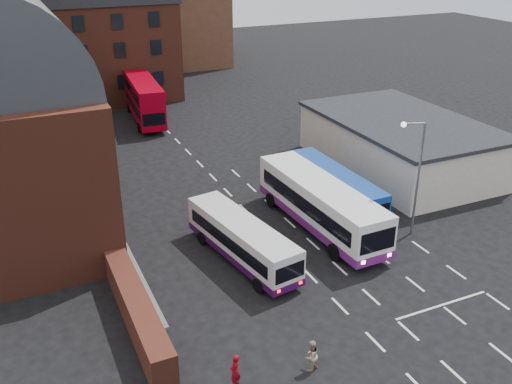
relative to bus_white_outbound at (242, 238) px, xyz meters
name	(u,v)px	position (x,y,z in m)	size (l,w,h in m)	color
ground	(332,298)	(2.90, -5.68, -1.53)	(180.00, 180.00, 0.00)	black
forecourt_wall	(137,312)	(-7.30, -3.68, -0.63)	(1.20, 10.00, 1.80)	#602B1E
cream_building	(400,143)	(17.90, 8.32, 0.63)	(10.40, 16.40, 4.25)	beige
brick_terrace	(76,54)	(-3.10, 40.32, 3.97)	(22.00, 10.00, 11.00)	brown
castle_keep	(137,20)	(8.90, 60.32, 4.47)	(22.00, 22.00, 12.00)	brown
bus_white_outbound	(242,238)	(0.00, 0.00, 0.00)	(3.67, 9.71, 2.59)	silver
bus_white_inbound	(321,202)	(6.33, 1.58, 0.43)	(3.40, 12.22, 3.31)	white
bus_blue	(333,186)	(8.90, 4.09, 0.10)	(2.72, 10.14, 2.75)	#133E9A
bus_red_double	(144,100)	(1.79, 29.77, 0.78)	(3.47, 11.03, 4.34)	#9E0014
street_lamp	(415,168)	(11.24, -1.50, 3.15)	(1.50, 0.70, 7.75)	slate
pedestrian_red	(235,371)	(-4.45, -9.56, -0.68)	(0.62, 0.41, 1.70)	maroon
pedestrian_beige	(311,356)	(-0.91, -10.03, -0.74)	(0.76, 0.59, 1.57)	tan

